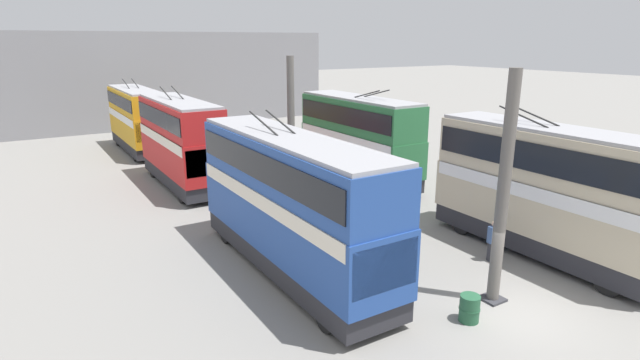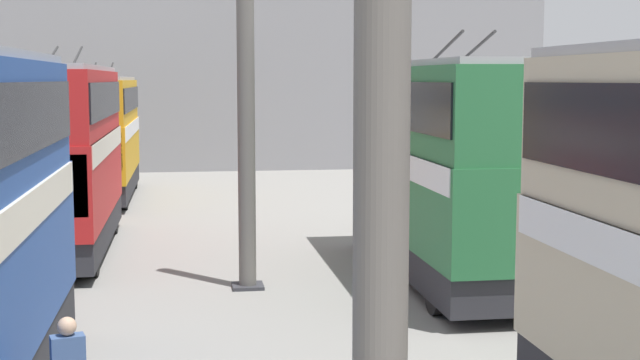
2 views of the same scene
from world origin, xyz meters
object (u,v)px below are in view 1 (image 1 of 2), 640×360
bus_left_near (548,184)px  person_by_left_row (493,240)px  oil_drum (469,308)px  bus_right_near (291,197)px  bus_right_far (137,116)px  bus_right_mid (181,138)px  bus_left_far (358,134)px  person_by_right_row (337,240)px

bus_left_near → person_by_left_row: (0.59, 2.24, -2.10)m
bus_left_near → oil_drum: size_ratio=11.10×
bus_left_near → bus_right_near: size_ratio=0.87×
bus_right_far → oil_drum: bearing=-174.4°
bus_right_mid → bus_left_far: bearing=-116.5°
person_by_left_row → person_by_right_row: person_by_right_row is taller
bus_right_far → bus_left_near: bearing=-161.9°
bus_left_far → bus_right_mid: (4.72, 9.47, -0.02)m
bus_right_mid → oil_drum: (-19.57, -3.04, -2.51)m
bus_right_far → bus_left_far: bearing=-149.7°
bus_left_far → bus_right_far: size_ratio=1.00×
bus_left_far → bus_right_far: (16.19, 9.47, -0.17)m
bus_left_near → person_by_right_row: 8.69m
bus_left_near → oil_drum: (-2.06, 6.43, -2.55)m
person_by_left_row → oil_drum: 4.97m
bus_left_near → person_by_right_row: bus_left_near is taller
bus_right_mid → bus_right_near: bearing=180.0°
bus_right_near → bus_right_mid: 13.57m
bus_right_far → person_by_left_row: bus_right_far is taller
bus_right_near → bus_right_far: bus_right_near is taller
bus_right_near → bus_left_near: bearing=-112.6°
person_by_left_row → oil_drum: (-2.64, 4.19, -0.45)m
bus_right_far → bus_right_near: bearing=180.0°
bus_right_far → person_by_right_row: bearing=-175.8°
bus_right_far → person_by_right_row: 25.47m
bus_left_far → bus_right_near: 12.96m
oil_drum → bus_left_near: bearing=-72.3°
bus_left_far → oil_drum: size_ratio=10.93×
bus_right_mid → bus_right_far: bus_right_mid is taller
bus_left_near → bus_right_near: 10.26m
bus_left_far → bus_left_near: bearing=180.0°
bus_left_near → bus_right_mid: 19.91m
bus_right_mid → person_by_right_row: bus_right_mid is taller
bus_right_far → oil_drum: 31.28m
bus_left_far → person_by_right_row: size_ratio=5.20×
bus_right_far → person_by_right_row: bus_right_far is taller
bus_left_near → bus_left_far: 12.80m
bus_left_far → bus_right_far: bus_left_far is taller
bus_right_mid → person_by_left_row: (-16.93, -7.23, -2.06)m
oil_drum → bus_right_far: bearing=5.6°
bus_left_far → person_by_left_row: bearing=169.6°
bus_right_near → person_by_left_row: size_ratio=6.65×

